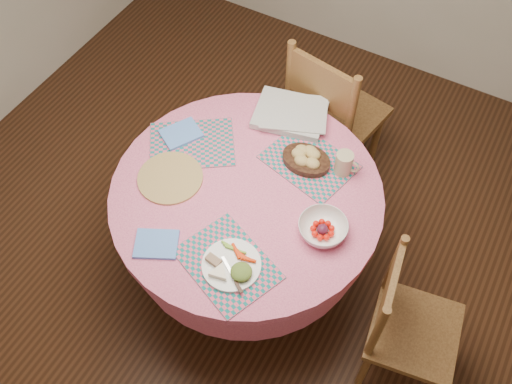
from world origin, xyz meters
The scene contains 16 objects.
ground centered at (0.00, 0.00, 0.00)m, with size 4.00×4.00×0.00m, color #331C0F.
room_envelope centered at (0.00, 0.00, 1.71)m, with size 4.01×4.01×2.71m.
dining_table centered at (0.00, 0.00, 0.56)m, with size 1.24×1.24×0.75m.
chair_right centered at (0.86, -0.10, 0.45)m, with size 0.44×0.46×0.87m.
chair_back centered at (0.06, 0.82, 0.53)m, with size 0.55×0.53×1.02m.
placemat_front centered at (0.12, -0.36, 0.75)m, with size 0.40×0.30×0.01m, color #136F6E.
placemat_left centered at (-0.36, 0.11, 0.75)m, with size 0.40×0.30×0.01m, color #136F6E.
placemat_back centered at (0.17, 0.29, 0.75)m, with size 0.40×0.30×0.01m, color #136F6E.
wicker_trivet centered at (-0.34, -0.11, 0.76)m, with size 0.30×0.30×0.01m, color #A68548.
napkin_near centered at (-0.19, -0.43, 0.76)m, with size 0.18×0.14×0.01m, color #598CE5.
napkin_far centered at (-0.44, 0.13, 0.76)m, with size 0.18×0.14×0.01m, color #598CE5.
dinner_plate centered at (0.14, -0.36, 0.77)m, with size 0.25×0.25×0.05m.
bread_bowl centered at (0.16, 0.28, 0.79)m, with size 0.23×0.23×0.08m.
latte_mug centered at (0.33, 0.31, 0.81)m, with size 0.12×0.08×0.12m.
fruit_bowl centered at (0.39, -0.03, 0.78)m, with size 0.28×0.28×0.07m.
newspaper_stack centered at (-0.03, 0.50, 0.78)m, with size 0.41×0.35×0.04m.
Camera 1 is at (0.76, -1.27, 2.84)m, focal length 40.00 mm.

